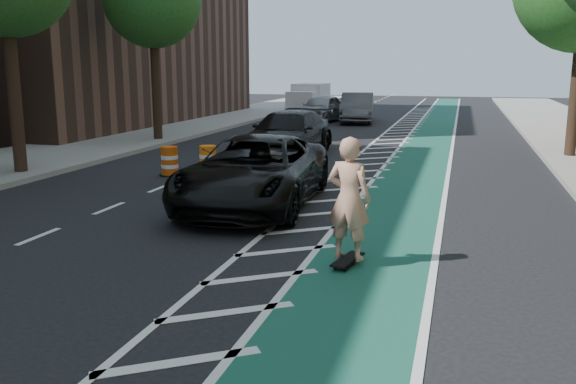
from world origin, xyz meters
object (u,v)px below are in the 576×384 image
(suv_far, at_px, (288,134))
(barrel_a, at_px, (170,162))
(skateboarder, at_px, (349,199))
(suv_near, at_px, (255,172))

(suv_far, relative_size, barrel_a, 6.42)
(skateboarder, distance_m, suv_far, 12.09)
(suv_near, bearing_deg, suv_far, 97.22)
(skateboarder, xyz_separation_m, suv_far, (-4.23, 11.32, -0.31))
(barrel_a, bearing_deg, skateboarder, -45.88)
(suv_far, bearing_deg, suv_near, -76.58)
(barrel_a, bearing_deg, suv_far, 64.34)
(suv_far, distance_m, barrel_a, 5.18)
(skateboarder, distance_m, suv_near, 4.60)
(skateboarder, bearing_deg, suv_far, -56.89)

